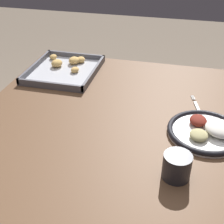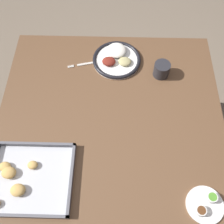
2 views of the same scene
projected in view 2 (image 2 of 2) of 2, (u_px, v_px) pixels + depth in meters
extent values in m
plane|color=#7A6B59|center=(111.00, 163.00, 1.93)|extent=(8.00, 8.00, 0.00)
cube|color=brown|center=(110.00, 116.00, 1.30)|extent=(1.10, 1.05, 0.03)
cylinder|color=brown|center=(184.00, 83.00, 1.85)|extent=(0.06, 0.06, 0.71)
cylinder|color=brown|center=(42.00, 80.00, 1.86)|extent=(0.06, 0.06, 0.71)
cylinder|color=white|center=(117.00, 60.00, 1.45)|extent=(0.26, 0.26, 0.01)
torus|color=black|center=(117.00, 60.00, 1.44)|extent=(0.27, 0.27, 0.02)
ellipsoid|color=white|center=(117.00, 50.00, 1.45)|extent=(0.11, 0.11, 0.04)
ellipsoid|color=maroon|center=(109.00, 61.00, 1.42)|extent=(0.07, 0.06, 0.03)
ellipsoid|color=tan|center=(125.00, 62.00, 1.42)|extent=(0.07, 0.06, 0.02)
cube|color=silver|center=(90.00, 63.00, 1.44)|extent=(0.15, 0.05, 0.00)
cylinder|color=silver|center=(71.00, 66.00, 1.43)|extent=(0.03, 0.01, 0.00)
cylinder|color=silver|center=(71.00, 66.00, 1.43)|extent=(0.03, 0.01, 0.00)
cylinder|color=silver|center=(71.00, 67.00, 1.43)|extent=(0.03, 0.01, 0.00)
cylinder|color=silver|center=(71.00, 67.00, 1.43)|extent=(0.03, 0.01, 0.00)
cylinder|color=white|center=(205.00, 205.00, 1.07)|extent=(0.16, 0.16, 0.01)
cylinder|color=silver|center=(212.00, 198.00, 1.07)|extent=(0.04, 0.04, 0.03)
cylinder|color=#51992D|center=(213.00, 197.00, 1.06)|extent=(0.04, 0.04, 0.01)
cylinder|color=silver|center=(201.00, 211.00, 1.05)|extent=(0.04, 0.04, 0.03)
cylinder|color=#593319|center=(202.00, 210.00, 1.04)|extent=(0.04, 0.04, 0.01)
cube|color=#595960|center=(32.00, 179.00, 1.13)|extent=(0.36, 0.32, 0.01)
cube|color=silver|center=(31.00, 179.00, 1.13)|extent=(0.33, 0.29, 0.00)
cube|color=#595960|center=(36.00, 144.00, 1.19)|extent=(0.36, 0.01, 0.03)
cube|color=#595960|center=(24.00, 216.00, 1.04)|extent=(0.36, 0.01, 0.03)
cube|color=#595960|center=(71.00, 179.00, 1.11)|extent=(0.01, 0.32, 0.03)
ellipsoid|color=tan|center=(33.00, 165.00, 1.14)|extent=(0.05, 0.04, 0.02)
ellipsoid|color=tan|center=(18.00, 190.00, 1.08)|extent=(0.06, 0.05, 0.03)
ellipsoid|color=tan|center=(9.00, 173.00, 1.12)|extent=(0.06, 0.05, 0.03)
ellipsoid|color=tan|center=(5.00, 167.00, 1.14)|extent=(0.05, 0.04, 0.03)
cylinder|color=#28282D|center=(162.00, 70.00, 1.37)|extent=(0.08, 0.08, 0.08)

